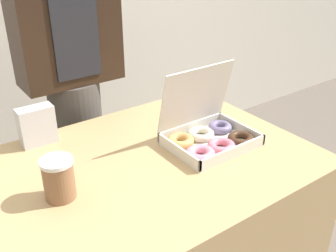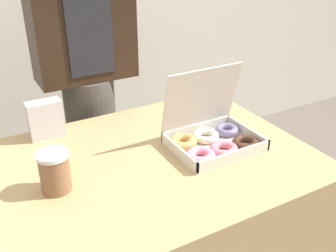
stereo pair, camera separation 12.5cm
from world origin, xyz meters
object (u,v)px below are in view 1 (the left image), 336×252
coffee_cup (59,179)px  donut_box (208,134)px  napkin_holder (37,126)px  person_customer (72,78)px

coffee_cup → donut_box: bearing=-1.3°
napkin_holder → donut_box: bearing=-36.4°
coffee_cup → napkin_holder: napkin_holder is taller
donut_box → person_customer: size_ratio=0.19×
person_customer → donut_box: bearing=-69.5°
donut_box → coffee_cup: size_ratio=2.55×
donut_box → person_customer: (-0.23, 0.62, 0.07)m
coffee_cup → napkin_holder: size_ratio=0.90×
donut_box → person_customer: bearing=110.5°
donut_box → napkin_holder: 0.60m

